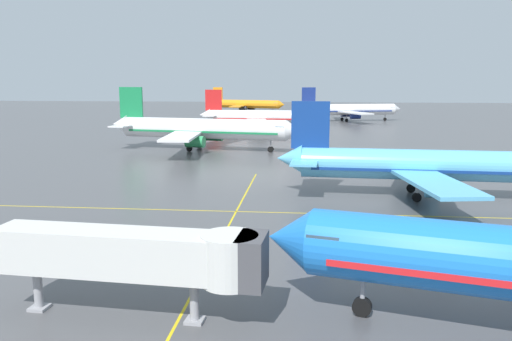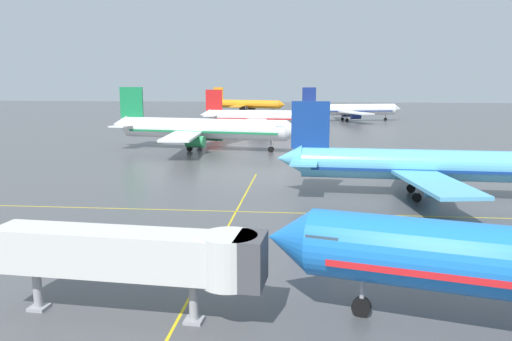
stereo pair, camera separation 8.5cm
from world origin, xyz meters
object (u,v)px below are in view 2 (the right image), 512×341
at_px(airliner_distant_taxiway, 246,104).
at_px(airliner_second_row, 428,166).
at_px(airliner_third_row, 202,129).
at_px(airliner_far_left_stand, 264,117).
at_px(airliner_far_right_stand, 349,110).
at_px(jet_bridge, 148,255).

bearing_deg(airliner_distant_taxiway, airliner_second_row, -75.36).
xyz_separation_m(airliner_second_row, airliner_third_row, (-36.07, 39.60, 0.33)).
bearing_deg(airliner_far_left_stand, airliner_distant_taxiway, 100.25).
bearing_deg(airliner_far_right_stand, airliner_third_row, -115.19).
bearing_deg(jet_bridge, airliner_third_row, 99.15).
height_order(airliner_far_left_stand, airliner_distant_taxiway, airliner_far_left_stand).
xyz_separation_m(airliner_far_left_stand, airliner_distant_taxiway, (-13.80, 76.31, -0.25)).
xyz_separation_m(airliner_far_right_stand, airliner_distant_taxiway, (-39.89, 40.18, -0.29)).
bearing_deg(airliner_third_row, jet_bridge, -80.85).
distance_m(airliner_second_row, jet_bridge, 42.54).
height_order(airliner_second_row, airliner_third_row, airliner_third_row).
bearing_deg(airliner_second_row, airliner_distant_taxiway, 104.64).
bearing_deg(airliner_third_row, airliner_second_row, -47.67).
bearing_deg(airliner_far_right_stand, airliner_distant_taxiway, 134.79).
bearing_deg(airliner_far_right_stand, airliner_far_left_stand, -125.84).
relative_size(airliner_second_row, airliner_third_row, 0.92).
xyz_separation_m(airliner_third_row, jet_bridge, (12.03, -74.70, -0.26)).
bearing_deg(airliner_far_left_stand, airliner_second_row, -71.28).
relative_size(airliner_third_row, airliner_distant_taxiway, 1.21).
bearing_deg(jet_bridge, airliner_far_left_stand, 91.35).
bearing_deg(jet_bridge, airliner_far_right_stand, 81.13).
distance_m(airliner_third_row, airliner_distant_taxiway, 115.62).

